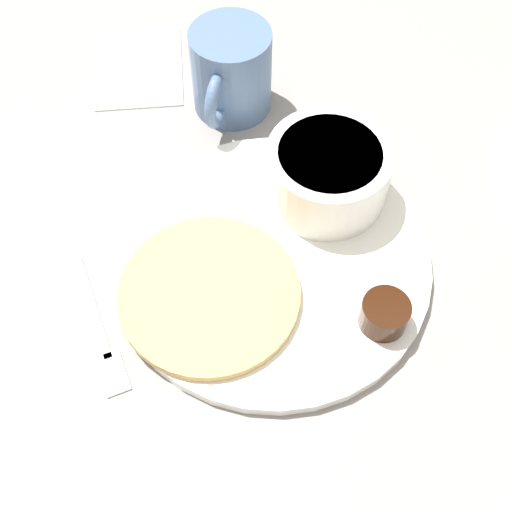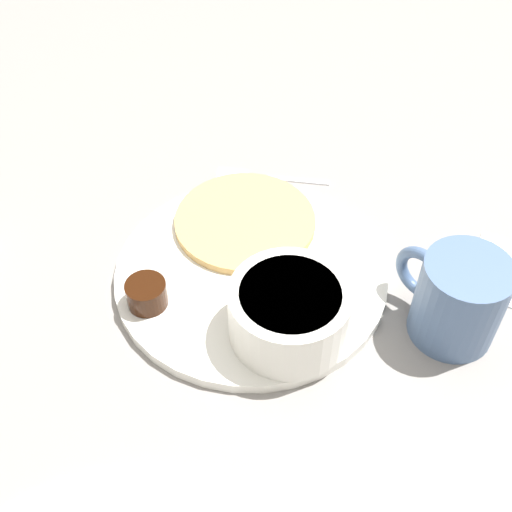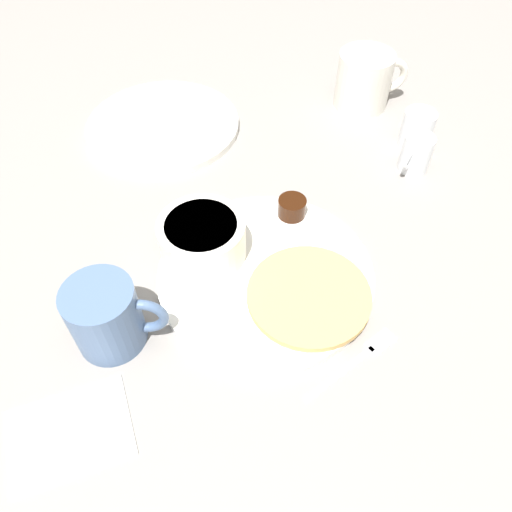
{
  "view_description": "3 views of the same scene",
  "coord_description": "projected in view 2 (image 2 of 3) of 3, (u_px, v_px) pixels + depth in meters",
  "views": [
    {
      "loc": [
        -0.3,
        0.02,
        0.49
      ],
      "look_at": [
        -0.02,
        0.01,
        0.04
      ],
      "focal_mm": 45.0,
      "sensor_mm": 36.0,
      "label": 1
    },
    {
      "loc": [
        0.22,
        -0.39,
        0.5
      ],
      "look_at": [
        0.01,
        -0.01,
        0.05
      ],
      "focal_mm": 45.0,
      "sensor_mm": 36.0,
      "label": 2
    },
    {
      "loc": [
        0.13,
        0.38,
        0.52
      ],
      "look_at": [
        0.01,
        -0.0,
        0.04
      ],
      "focal_mm": 35.0,
      "sensor_mm": 36.0,
      "label": 3
    }
  ],
  "objects": [
    {
      "name": "syrup_cup",
      "position": [
        147.0,
        294.0,
        0.62
      ],
      "size": [
        0.04,
        0.04,
        0.03
      ],
      "color": "black",
      "rests_on": "plate"
    },
    {
      "name": "plate",
      "position": [
        251.0,
        273.0,
        0.67
      ],
      "size": [
        0.28,
        0.28,
        0.01
      ],
      "color": "white",
      "rests_on": "ground_plane"
    },
    {
      "name": "bowl",
      "position": [
        289.0,
        311.0,
        0.58
      ],
      "size": [
        0.11,
        0.11,
        0.06
      ],
      "color": "white",
      "rests_on": "plate"
    },
    {
      "name": "coffee_mug",
      "position": [
        457.0,
        299.0,
        0.59
      ],
      "size": [
        0.11,
        0.08,
        0.09
      ],
      "color": "slate",
      "rests_on": "ground_plane"
    },
    {
      "name": "butter_ramekin",
      "position": [
        281.0,
        343.0,
        0.58
      ],
      "size": [
        0.04,
        0.04,
        0.04
      ],
      "color": "white",
      "rests_on": "plate"
    },
    {
      "name": "pancake_stack",
      "position": [
        245.0,
        221.0,
        0.7
      ],
      "size": [
        0.15,
        0.15,
        0.01
      ],
      "color": "tan",
      "rests_on": "plate"
    },
    {
      "name": "fork",
      "position": [
        259.0,
        176.0,
        0.78
      ],
      "size": [
        0.13,
        0.06,
        0.0
      ],
      "color": "silver",
      "rests_on": "ground_plane"
    },
    {
      "name": "ground_plane",
      "position": [
        251.0,
        276.0,
        0.67
      ],
      "size": [
        4.0,
        4.0,
        0.0
      ],
      "primitive_type": "plane",
      "color": "gray"
    }
  ]
}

